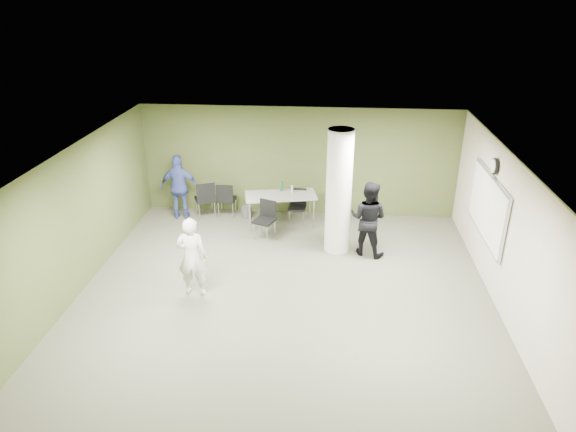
# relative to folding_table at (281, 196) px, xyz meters

# --- Properties ---
(floor) EXTENTS (8.00, 8.00, 0.00)m
(floor) POSITION_rel_folding_table_xyz_m (0.39, -3.18, -0.77)
(floor) COLOR #565443
(floor) RESTS_ON ground
(ceiling) EXTENTS (8.00, 8.00, 0.00)m
(ceiling) POSITION_rel_folding_table_xyz_m (0.39, -3.18, 2.03)
(ceiling) COLOR white
(ceiling) RESTS_ON wall_back
(wall_back) EXTENTS (8.00, 2.80, 0.02)m
(wall_back) POSITION_rel_folding_table_xyz_m (0.39, 0.82, 0.63)
(wall_back) COLOR #4A5226
(wall_back) RESTS_ON floor
(wall_left) EXTENTS (0.02, 8.00, 2.80)m
(wall_left) POSITION_rel_folding_table_xyz_m (-3.61, -3.18, 0.63)
(wall_left) COLOR #4A5226
(wall_left) RESTS_ON floor
(wall_right_cream) EXTENTS (0.02, 8.00, 2.80)m
(wall_right_cream) POSITION_rel_folding_table_xyz_m (4.39, -3.18, 0.63)
(wall_right_cream) COLOR beige
(wall_right_cream) RESTS_ON floor
(column) EXTENTS (0.56, 0.56, 2.80)m
(column) POSITION_rel_folding_table_xyz_m (1.39, -1.18, 0.63)
(column) COLOR silver
(column) RESTS_ON floor
(whiteboard) EXTENTS (0.05, 2.30, 1.30)m
(whiteboard) POSITION_rel_folding_table_xyz_m (4.31, -1.98, 0.73)
(whiteboard) COLOR silver
(whiteboard) RESTS_ON wall_right_cream
(wall_clock) EXTENTS (0.06, 0.32, 0.32)m
(wall_clock) POSITION_rel_folding_table_xyz_m (4.31, -1.98, 1.58)
(wall_clock) COLOR black
(wall_clock) RESTS_ON wall_right_cream
(folding_table) EXTENTS (1.84, 1.09, 1.07)m
(folding_table) POSITION_rel_folding_table_xyz_m (0.00, 0.00, 0.00)
(folding_table) COLOR gray
(folding_table) RESTS_ON floor
(wastebasket) EXTENTS (0.26, 0.26, 0.30)m
(wastebasket) POSITION_rel_folding_table_xyz_m (-0.93, 0.39, -0.62)
(wastebasket) COLOR #4C4C4C
(wastebasket) RESTS_ON floor
(chair_back_left) EXTENTS (0.64, 0.64, 0.98)m
(chair_back_left) POSITION_rel_folding_table_xyz_m (-1.96, 0.27, -0.20)
(chair_back_left) COLOR black
(chair_back_left) RESTS_ON floor
(chair_back_right) EXTENTS (0.45, 0.45, 0.91)m
(chair_back_right) POSITION_rel_folding_table_xyz_m (-1.46, 0.39, -0.24)
(chair_back_right) COLOR black
(chair_back_right) RESTS_ON floor
(chair_table_left) EXTENTS (0.58, 0.58, 0.90)m
(chair_table_left) POSITION_rel_folding_table_xyz_m (-0.29, -0.67, -0.25)
(chair_table_left) COLOR black
(chair_table_left) RESTS_ON floor
(chair_table_right) EXTENTS (0.45, 0.45, 0.86)m
(chair_table_right) POSITION_rel_folding_table_xyz_m (0.40, 0.23, -0.27)
(chair_table_right) COLOR black
(chair_table_right) RESTS_ON floor
(woman_white) EXTENTS (0.59, 0.39, 1.61)m
(woman_white) POSITION_rel_folding_table_xyz_m (-1.37, -3.25, 0.04)
(woman_white) COLOR silver
(woman_white) RESTS_ON floor
(man_black) EXTENTS (1.01, 0.91, 1.70)m
(man_black) POSITION_rel_folding_table_xyz_m (2.05, -1.31, 0.08)
(man_black) COLOR black
(man_black) RESTS_ON floor
(man_blue) EXTENTS (1.01, 0.48, 1.68)m
(man_blue) POSITION_rel_folding_table_xyz_m (-2.59, 0.22, 0.07)
(man_blue) COLOR #3E4C99
(man_blue) RESTS_ON floor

